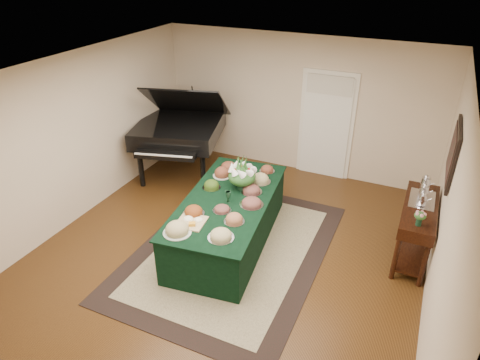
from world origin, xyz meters
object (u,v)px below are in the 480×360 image
at_px(buffet_table, 228,220).
at_px(grand_piano, 180,129).
at_px(floral_centerpiece, 242,173).
at_px(mahogany_sideboard, 418,218).

relative_size(buffet_table, grand_piano, 1.27).
bearing_deg(floral_centerpiece, mahogany_sideboard, 8.58).
bearing_deg(floral_centerpiece, grand_piano, 145.83).
xyz_separation_m(floral_centerpiece, grand_piano, (-1.92, 1.30, -0.08)).
bearing_deg(mahogany_sideboard, grand_piano, 168.49).
relative_size(buffet_table, floral_centerpiece, 6.19).
bearing_deg(mahogany_sideboard, buffet_table, -163.79).
bearing_deg(buffet_table, grand_piano, 137.89).
relative_size(buffet_table, mahogany_sideboard, 1.95).
relative_size(floral_centerpiece, mahogany_sideboard, 0.31).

